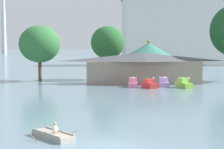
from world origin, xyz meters
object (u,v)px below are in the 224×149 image
Objects in this scene: rowboat_with_rower at (53,135)px; shoreline_tree_mid at (108,43)px; background_building_block at (173,31)px; boathouse at (143,67)px; pedal_boat_lavender at (164,83)px; green_roof_pavilion at (148,57)px; shoreline_tree_tall_left at (40,44)px; pedal_boat_lime at (184,84)px; pedal_boat_pink at (133,83)px; pedal_boat_red at (150,84)px.

shoreline_tree_mid reaches higher than rowboat_with_rower.
boathouse is at bearing -107.55° from background_building_block.
boathouse is at bearing -148.99° from pedal_boat_lavender.
shoreline_tree_mid is at bearing -141.50° from pedal_boat_lavender.
green_roof_pavilion is at bearing -176.17° from pedal_boat_lavender.
rowboat_with_rower is 42.49m from shoreline_tree_tall_left.
shoreline_tree_tall_left reaches higher than green_roof_pavilion.
shoreline_tree_tall_left is (-17.55, 4.88, 3.90)m from boathouse.
pedal_boat_lavender is at bearing -145.79° from pedal_boat_lime.
rowboat_with_rower is 32.33m from pedal_boat_pink.
pedal_boat_lavender is at bearing -65.58° from boathouse.
green_roof_pavilion is 51.48m from background_building_block.
background_building_block is (37.35, 57.71, 4.85)m from shoreline_tree_tall_left.
rowboat_with_rower is 1.47× the size of pedal_boat_lavender.
shoreline_tree_tall_left is 0.29× the size of background_building_block.
shoreline_tree_mid is (-7.86, 12.62, 6.28)m from pedal_boat_lavender.
boathouse is at bearing -55.80° from rowboat_with_rower.
pedal_boat_lime reaches higher than rowboat_with_rower.
pedal_boat_lavender is 16.13m from shoreline_tree_mid.
background_building_block is (14.82, 69.91, 10.80)m from pedal_boat_lime.
pedal_boat_pink is 4.80m from pedal_boat_lavender.
pedal_boat_red is 21.99m from green_roof_pavilion.
pedal_boat_red is 73.25m from background_building_block.
green_roof_pavilion is 11.68m from shoreline_tree_mid.
pedal_boat_lime is (16.61, 29.40, 0.37)m from rowboat_with_rower.
rowboat_with_rower is 34.39m from pedal_boat_lavender.
pedal_boat_lime is (7.34, -1.58, 0.04)m from pedal_boat_pink.
pedal_boat_red is at bearing -110.60° from pedal_boat_lime.
boathouse reaches higher than pedal_boat_lavender.
pedal_boat_pink is at bearing -76.74° from shoreline_tree_mid.
pedal_boat_lime is at bearing -85.75° from green_roof_pavilion.
pedal_boat_pink is 21.19m from green_roof_pavilion.
shoreline_tree_mid is at bearing -141.16° from green_roof_pavilion.
boathouse is at bearing -163.66° from pedal_boat_lime.
shoreline_tree_mid is at bearing -162.40° from pedal_boat_lime.
rowboat_with_rower is 0.35× the size of shoreline_tree_mid.
shoreline_tree_mid reaches higher than pedal_boat_lavender.
green_roof_pavilion reaches higher than pedal_boat_red.
rowboat_with_rower is 104.76m from background_building_block.
background_building_block is at bearing 71.17° from green_roof_pavilion.
boathouse is at bearing -15.55° from shoreline_tree_tall_left.
background_building_block is at bearing 150.14° from pedal_boat_lime.
pedal_boat_lime is 0.09× the size of background_building_block.
pedal_boat_lime is 22.01m from green_roof_pavilion.
shoreline_tree_mid is (12.12, 2.41, 0.30)m from shoreline_tree_tall_left.
pedal_boat_lime is at bearing -55.77° from boathouse.
shoreline_tree_tall_left is at bearing -117.07° from pedal_boat_pink.
rowboat_with_rower is 1.18× the size of pedal_boat_red.
green_roof_pavilion is (0.95, 19.70, 3.33)m from pedal_boat_lavender.
shoreline_tree_tall_left is at bearing -30.12° from rowboat_with_rower.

